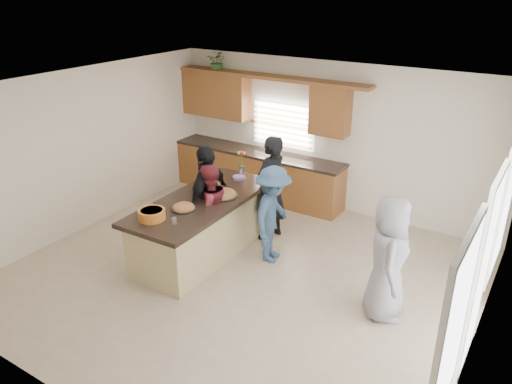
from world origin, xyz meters
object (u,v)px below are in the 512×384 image
Objects in this scene: woman_left_front at (208,198)px; woman_left_back at (270,188)px; woman_right_back at (273,215)px; salad_bowl at (152,214)px; woman_left_mid at (209,210)px; island at (203,227)px; woman_right_front at (388,259)px.

woman_left_back is at bearing 135.20° from woman_left_front.
woman_left_back is 0.76m from woman_right_back.
salad_bowl is 0.21× the size of woman_left_back.
woman_right_back is at bearing 43.56° from woman_left_back.
woman_left_mid is at bearing 100.28° from woman_right_back.
woman_right_back is (1.05, 0.41, 0.33)m from island.
woman_right_back is at bearing 20.32° from island.
island is 0.48m from woman_left_front.
woman_right_front is (3.18, 0.92, -0.18)m from salad_bowl.
woman_left_front reaches higher than salad_bowl.
woman_left_mid is (-0.54, -0.99, -0.14)m from woman_left_back.
woman_right_front is at bearing 16.10° from salad_bowl.
woman_right_front is at bearing 75.61° from woman_left_back.
salad_bowl is 0.25× the size of woman_right_back.
woman_right_back is (0.42, -0.62, -0.12)m from woman_left_back.
woman_left_front is (0.14, 1.14, -0.14)m from salad_bowl.
woman_left_mid reaches higher than island.
island is 1.74× the size of woman_right_back.
woman_left_front is 1.14× the size of woman_right_back.
island is 3.04m from woman_right_front.
woman_left_back is 1.19× the size of woman_left_mid.
salad_bowl is (-0.17, -0.94, 0.58)m from island.
salad_bowl is 1.16m from woman_left_front.
woman_right_back is (1.08, 0.22, -0.11)m from woman_left_front.
woman_right_front is at bearing -113.59° from woman_right_back.
woman_right_front is at bearing -1.66° from island.
salad_bowl is 2.13m from woman_left_back.
woman_right_front is (3.04, -0.22, -0.04)m from woman_left_front.
woman_left_front is (-0.12, 0.16, 0.13)m from woman_left_mid.
woman_left_front is at bearing -122.71° from woman_left_mid.
salad_bowl is 1.05m from woman_left_mid.
salad_bowl reaches higher than island.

